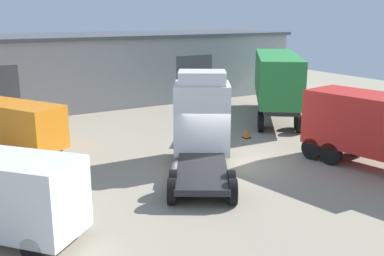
{
  "coord_description": "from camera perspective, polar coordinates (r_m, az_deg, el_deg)",
  "views": [
    {
      "loc": [
        -10.41,
        -15.86,
        6.68
      ],
      "look_at": [
        -0.35,
        1.37,
        1.6
      ],
      "focal_mm": 42.0,
      "sensor_mm": 36.0,
      "label": 1
    }
  ],
  "objects": [
    {
      "name": "ground_plane",
      "position": [
        20.11,
        2.84,
        -5.14
      ],
      "size": [
        60.0,
        60.0,
        0.0
      ],
      "primitive_type": "plane",
      "color": "gray"
    },
    {
      "name": "container_trailer_green",
      "position": [
        29.94,
        10.71,
        6.26
      ],
      "size": [
        7.67,
        9.15,
        4.16
      ],
      "rotation": [
        0.0,
        0.0,
        0.94
      ],
      "color": "#28843D",
      "rests_on": "ground_plane"
    },
    {
      "name": "traffic_cone",
      "position": [
        25.03,
        6.95,
        -0.7
      ],
      "size": [
        0.4,
        0.4,
        0.55
      ],
      "color": "black",
      "rests_on": "ground_plane"
    },
    {
      "name": "tractor_unit_white",
      "position": [
        20.18,
        1.23,
        0.79
      ],
      "size": [
        5.62,
        7.05,
        4.22
      ],
      "rotation": [
        0.0,
        0.0,
        1.03
      ],
      "color": "silver",
      "rests_on": "ground_plane"
    },
    {
      "name": "oil_drum",
      "position": [
        23.98,
        1.59,
        -0.81
      ],
      "size": [
        0.58,
        0.58,
        0.88
      ],
      "color": "#33519E",
      "rests_on": "ground_plane"
    },
    {
      "name": "delivery_van_orange",
      "position": [
        23.94,
        -21.8,
        0.37
      ],
      "size": [
        4.42,
        5.69,
        2.46
      ],
      "rotation": [
        0.0,
        0.0,
        2.09
      ],
      "color": "orange",
      "rests_on": "ground_plane"
    },
    {
      "name": "warehouse_building",
      "position": [
        36.01,
        -13.39,
        7.39
      ],
      "size": [
        33.44,
        9.26,
        5.19
      ],
      "color": "#93999E",
      "rests_on": "ground_plane"
    }
  ]
}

